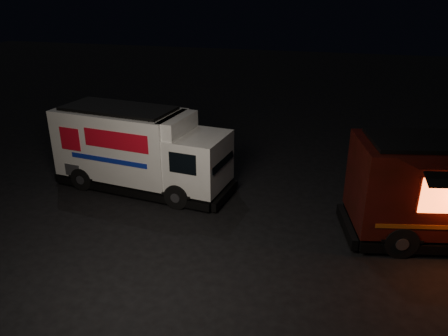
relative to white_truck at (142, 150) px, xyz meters
The scene contains 2 objects.
ground 4.15m from the white_truck, 38.35° to the right, with size 80.00×80.00×0.00m, color black.
white_truck is the anchor object (origin of this frame).
Camera 1 is at (3.59, -10.96, 6.93)m, focal length 35.00 mm.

